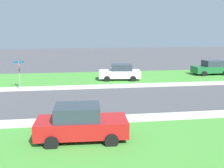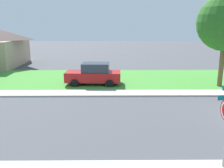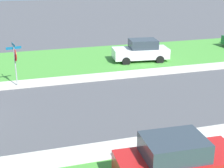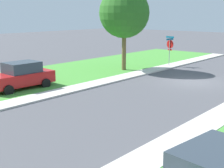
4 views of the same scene
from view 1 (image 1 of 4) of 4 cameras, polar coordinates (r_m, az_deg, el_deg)
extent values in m
cube|color=beige|center=(15.79, 2.69, -7.56)|extent=(1.40, 56.00, 0.10)
cube|color=#479338|center=(11.57, 7.23, -15.12)|extent=(8.00, 56.00, 0.08)
cube|color=beige|center=(24.76, -1.40, -0.51)|extent=(1.40, 56.00, 0.10)
cube|color=#479338|center=(29.35, -2.49, 1.36)|extent=(8.00, 56.00, 0.08)
cylinder|color=#9E9EA3|center=(24.53, -19.38, 1.69)|extent=(0.07, 0.07, 2.60)
cylinder|color=red|center=(24.42, -19.38, 3.44)|extent=(0.75, 0.17, 0.76)
cylinder|color=white|center=(24.42, -19.34, 3.44)|extent=(0.66, 0.13, 0.67)
cylinder|color=red|center=(24.42, -19.33, 3.44)|extent=(0.54, 0.11, 0.55)
cube|color=#0F5B84|center=(24.35, -19.60, 4.92)|extent=(0.91, 0.19, 0.16)
cube|color=#0F5B84|center=(24.37, -19.57, 4.47)|extent=(0.19, 0.91, 0.16)
cube|color=#1E6033|center=(33.31, 20.54, 3.01)|extent=(2.00, 4.38, 0.76)
cube|color=#2D3842|center=(33.33, 20.92, 4.23)|extent=(1.70, 2.17, 0.68)
cylinder|color=black|center=(31.93, 19.27, 2.06)|extent=(0.27, 0.65, 0.64)
cylinder|color=black|center=(33.47, 17.74, 2.57)|extent=(0.27, 0.65, 0.64)
cylinder|color=black|center=(34.82, 21.61, 2.64)|extent=(0.27, 0.65, 0.64)
cube|color=white|center=(27.82, 1.66, 2.19)|extent=(2.28, 4.48, 0.76)
cube|color=#2D3842|center=(27.72, 2.08, 3.66)|extent=(1.83, 2.27, 0.68)
cylinder|color=black|center=(26.95, -1.07, 1.07)|extent=(0.31, 0.66, 0.64)
cylinder|color=black|center=(28.72, -1.10, 1.72)|extent=(0.31, 0.66, 0.64)
cylinder|color=black|center=(27.11, 4.58, 1.09)|extent=(0.31, 0.66, 0.64)
cylinder|color=black|center=(28.87, 4.20, 1.74)|extent=(0.31, 0.66, 0.64)
cube|color=red|center=(12.83, -6.52, -9.12)|extent=(1.99, 4.37, 0.76)
cube|color=#2D3842|center=(12.60, -7.51, -6.07)|extent=(1.69, 2.17, 0.68)
cylinder|color=black|center=(13.85, -0.84, -9.15)|extent=(0.27, 0.65, 0.64)
cylinder|color=black|center=(12.19, -0.11, -12.12)|extent=(0.27, 0.65, 0.64)
cylinder|color=black|center=(13.90, -12.01, -9.34)|extent=(0.27, 0.65, 0.64)
cylinder|color=black|center=(12.24, -12.93, -12.32)|extent=(0.27, 0.65, 0.64)
camera|label=2|loc=(30.99, -10.28, 10.39)|focal=39.22mm
camera|label=3|loc=(6.03, -69.43, 23.83)|focal=53.81mm
camera|label=4|loc=(31.84, 13.65, 10.49)|focal=51.47mm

